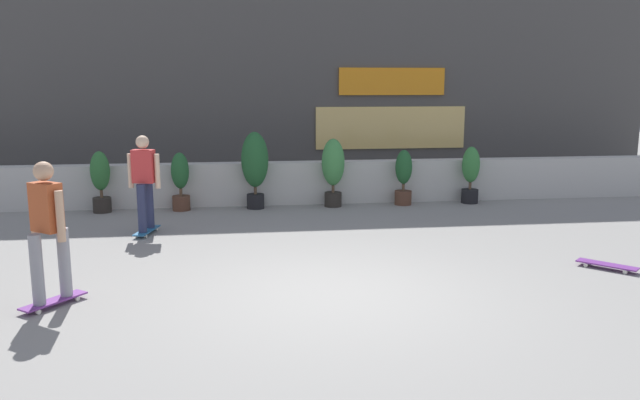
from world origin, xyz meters
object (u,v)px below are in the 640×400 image
object	(u,v)px
potted_plant_0	(101,180)
potted_plant_5	(471,173)
potted_plant_2	(255,164)
skater_mid_plaza	(144,180)
skateboard_near_camera	(607,265)
skater_far_left	(48,227)
potted_plant_4	(404,176)
potted_plant_3	(333,168)
potted_plant_1	(180,180)

from	to	relation	value
potted_plant_0	potted_plant_5	distance (m)	7.68
potted_plant_2	potted_plant_5	bearing A→B (deg)	0.00
skater_mid_plaza	skateboard_near_camera	world-z (taller)	skater_mid_plaza
potted_plant_5	skater_far_left	size ratio (longest dim) A/B	0.72
potted_plant_4	skater_far_left	distance (m)	7.93
potted_plant_4	potted_plant_5	bearing A→B (deg)	-0.00
potted_plant_3	skateboard_near_camera	bearing A→B (deg)	-58.28
potted_plant_2	skater_mid_plaza	size ratio (longest dim) A/B	0.93
potted_plant_0	skater_far_left	bearing A→B (deg)	-84.32
potted_plant_1	skater_mid_plaza	world-z (taller)	skater_mid_plaza
potted_plant_2	potted_plant_5	xyz separation A→B (m)	(4.62, 0.00, -0.27)
potted_plant_0	skateboard_near_camera	world-z (taller)	potted_plant_0
potted_plant_2	skateboard_near_camera	world-z (taller)	potted_plant_2
skater_mid_plaza	potted_plant_4	bearing A→B (deg)	21.95
potted_plant_5	skateboard_near_camera	distance (m)	5.05
potted_plant_3	potted_plant_4	xyz separation A→B (m)	(1.51, 0.00, -0.21)
potted_plant_1	potted_plant_2	world-z (taller)	potted_plant_2
potted_plant_0	potted_plant_2	world-z (taller)	potted_plant_2
potted_plant_5	skater_mid_plaza	size ratio (longest dim) A/B	0.72
potted_plant_1	potted_plant_2	size ratio (longest dim) A/B	0.75
skater_mid_plaza	potted_plant_3	bearing A→B (deg)	29.90
potted_plant_0	potted_plant_3	world-z (taller)	potted_plant_3
potted_plant_2	skater_mid_plaza	distance (m)	2.81
potted_plant_4	potted_plant_0	bearing A→B (deg)	180.00
potted_plant_3	skater_far_left	distance (m)	6.93
potted_plant_5	potted_plant_4	bearing A→B (deg)	180.00
potted_plant_0	potted_plant_3	distance (m)	4.69
potted_plant_0	potted_plant_5	bearing A→B (deg)	-0.00
potted_plant_1	skateboard_near_camera	world-z (taller)	potted_plant_1
potted_plant_3	potted_plant_5	distance (m)	3.00
potted_plant_1	potted_plant_3	distance (m)	3.14
potted_plant_1	skater_mid_plaza	bearing A→B (deg)	-101.56
potted_plant_3	skater_far_left	bearing A→B (deg)	-126.66
potted_plant_3	skateboard_near_camera	size ratio (longest dim) A/B	1.97
skater_mid_plaza	skater_far_left	world-z (taller)	same
potted_plant_2	skater_mid_plaza	bearing A→B (deg)	-133.36
potted_plant_0	skater_mid_plaza	xyz separation A→B (m)	(1.14, -2.04, 0.28)
potted_plant_2	skater_far_left	distance (m)	6.10
potted_plant_0	skater_mid_plaza	bearing A→B (deg)	-60.78
skateboard_near_camera	potted_plant_3	bearing A→B (deg)	121.72
potted_plant_4	potted_plant_5	world-z (taller)	potted_plant_5
skater_far_left	skateboard_near_camera	size ratio (longest dim) A/B	2.34
potted_plant_1	potted_plant_5	bearing A→B (deg)	-0.00
skater_mid_plaza	potted_plant_5	bearing A→B (deg)	17.32
potted_plant_1	potted_plant_3	xyz separation A→B (m)	(3.13, -0.00, 0.20)
skater_mid_plaza	skateboard_near_camera	xyz separation A→B (m)	(6.65, -2.98, -0.88)
potted_plant_0	potted_plant_1	size ratio (longest dim) A/B	1.04
potted_plant_0	potted_plant_1	bearing A→B (deg)	0.00
skater_mid_plaza	potted_plant_0	bearing A→B (deg)	119.22
skater_far_left	potted_plant_3	bearing A→B (deg)	53.34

